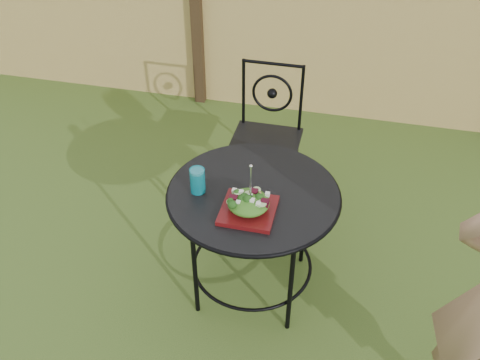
% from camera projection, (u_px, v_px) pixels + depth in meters
% --- Properties ---
extents(ground, '(60.00, 60.00, 0.00)m').
position_uv_depth(ground, '(309.00, 306.00, 3.11)').
color(ground, '#2B4416').
rests_on(ground, ground).
extents(fence, '(8.00, 0.12, 1.90)m').
position_uv_depth(fence, '(356.00, 11.00, 4.20)').
color(fence, '#EED175').
rests_on(fence, ground).
extents(patio_table, '(0.92, 0.92, 0.72)m').
position_uv_depth(patio_table, '(253.00, 212.00, 2.88)').
color(patio_table, black).
rests_on(patio_table, ground).
extents(patio_chair, '(0.46, 0.46, 0.95)m').
position_uv_depth(patio_chair, '(267.00, 132.00, 3.64)').
color(patio_chair, black).
rests_on(patio_chair, ground).
extents(salad_plate, '(0.27, 0.27, 0.02)m').
position_uv_depth(salad_plate, '(248.00, 210.00, 2.67)').
color(salad_plate, '#4F0B0B').
rests_on(salad_plate, patio_table).
extents(salad, '(0.21, 0.21, 0.08)m').
position_uv_depth(salad, '(248.00, 202.00, 2.63)').
color(salad, '#235614').
rests_on(salad, salad_plate).
extents(fork, '(0.01, 0.01, 0.18)m').
position_uv_depth(fork, '(251.00, 182.00, 2.55)').
color(fork, silver).
rests_on(fork, salad).
extents(drinking_glass, '(0.08, 0.08, 0.14)m').
position_uv_depth(drinking_glass, '(198.00, 180.00, 2.76)').
color(drinking_glass, '#0C7A8B').
rests_on(drinking_glass, patio_table).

